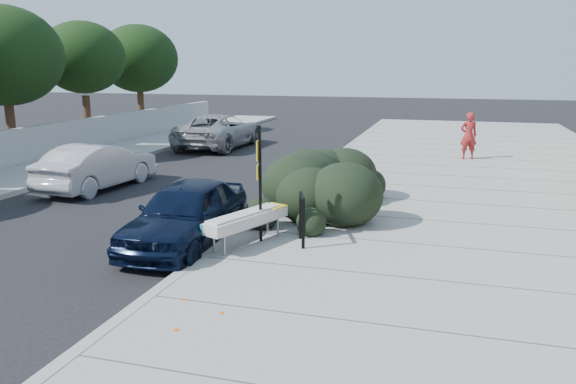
% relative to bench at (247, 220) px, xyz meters
% --- Properties ---
extents(ground, '(120.00, 120.00, 0.00)m').
position_rel_bench_xyz_m(ground, '(-0.60, -1.00, -0.68)').
color(ground, black).
rests_on(ground, ground).
extents(sidewalk_near, '(11.20, 50.00, 0.15)m').
position_rel_bench_xyz_m(sidewalk_near, '(5.00, 4.00, -0.60)').
color(sidewalk_near, gray).
rests_on(sidewalk_near, ground).
extents(sidewalk_far, '(3.00, 50.00, 0.15)m').
position_rel_bench_xyz_m(sidewalk_far, '(-10.10, 4.00, -0.60)').
color(sidewalk_far, gray).
rests_on(sidewalk_far, ground).
extents(curb_near, '(0.22, 50.00, 0.17)m').
position_rel_bench_xyz_m(curb_near, '(-0.60, 4.00, -0.59)').
color(curb_near, '#9E9E99').
rests_on(curb_near, ground).
extents(curb_far, '(0.22, 50.00, 0.17)m').
position_rel_bench_xyz_m(curb_far, '(-8.60, 4.00, -0.59)').
color(curb_far, '#9E9E99').
rests_on(curb_far, ground).
extents(tree_far_d, '(4.60, 4.60, 6.16)m').
position_rel_bench_xyz_m(tree_far_d, '(-13.10, 8.00, 3.51)').
color(tree_far_d, '#332114').
rests_on(tree_far_d, ground).
extents(tree_far_e, '(4.00, 4.00, 5.90)m').
position_rel_bench_xyz_m(tree_far_e, '(-13.10, 13.00, 3.51)').
color(tree_far_e, '#332114').
rests_on(tree_far_e, ground).
extents(tree_far_f, '(4.40, 4.40, 6.07)m').
position_rel_bench_xyz_m(tree_far_f, '(-13.10, 18.00, 3.51)').
color(tree_far_f, '#332114').
rests_on(tree_far_f, ground).
extents(bench, '(1.24, 2.21, 0.67)m').
position_rel_bench_xyz_m(bench, '(0.00, 0.00, 0.00)').
color(bench, gray).
rests_on(bench, sidewalk_near).
extents(bike_rack, '(0.29, 0.69, 1.06)m').
position_rel_bench_xyz_m(bike_rack, '(1.09, 0.36, 0.11)').
color(bike_rack, black).
rests_on(bike_rack, sidewalk_near).
extents(sign_post, '(0.12, 0.28, 2.48)m').
position_rel_bench_xyz_m(sign_post, '(0.19, 0.28, 0.89)').
color(sign_post, black).
rests_on(sign_post, sidewalk_near).
extents(hedge, '(3.04, 4.86, 1.70)m').
position_rel_bench_xyz_m(hedge, '(0.90, 3.19, 0.32)').
color(hedge, black).
rests_on(hedge, sidewalk_near).
extents(sedan_navy, '(1.78, 4.21, 1.42)m').
position_rel_bench_xyz_m(sedan_navy, '(-1.40, -0.01, 0.03)').
color(sedan_navy, black).
rests_on(sedan_navy, ground).
extents(wagon_silver, '(1.82, 4.47, 1.44)m').
position_rel_bench_xyz_m(wagon_silver, '(-6.66, 4.45, 0.04)').
color(wagon_silver, '#AEAFB3').
rests_on(wagon_silver, ground).
extents(suv_silver, '(2.70, 5.74, 1.59)m').
position_rel_bench_xyz_m(suv_silver, '(-6.60, 13.99, 0.11)').
color(suv_silver, '#939598').
rests_on(suv_silver, ground).
extents(pedestrian, '(0.78, 0.61, 1.87)m').
position_rel_bench_xyz_m(pedestrian, '(4.66, 12.88, 0.41)').
color(pedestrian, maroon).
rests_on(pedestrian, sidewalk_near).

